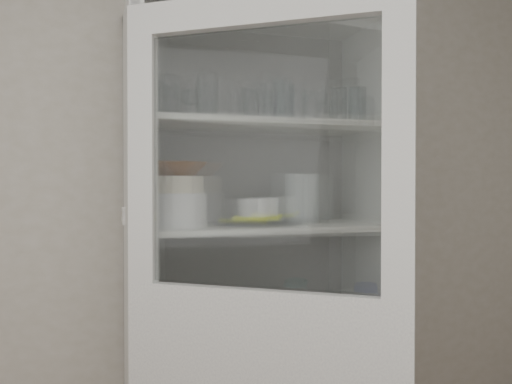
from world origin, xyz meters
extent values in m
cube|color=#AAA290|center=(0.00, 1.50, 1.30)|extent=(3.60, 0.02, 2.60)
cube|color=#BDBDBD|center=(-0.28, 1.27, 1.05)|extent=(0.03, 0.45, 2.10)
cube|color=#BDBDBD|center=(0.68, 1.27, 1.05)|extent=(0.03, 0.45, 2.10)
cube|color=slate|center=(0.20, 1.49, 1.05)|extent=(1.00, 0.03, 2.10)
cube|color=#BDBDBD|center=(0.20, 1.27, 2.08)|extent=(1.00, 0.45, 0.03)
cube|color=silver|center=(0.20, 1.26, 0.85)|extent=(0.94, 0.42, 0.02)
cube|color=silver|center=(0.20, 1.26, 1.25)|extent=(0.94, 0.42, 0.02)
cube|color=silver|center=(0.20, 1.26, 1.65)|extent=(0.94, 0.42, 0.02)
cube|color=#BDBDBD|center=(0.06, 0.78, 1.95)|extent=(0.75, 0.56, 0.10)
cube|color=#BDBDBD|center=(-0.26, 1.02, 1.50)|extent=(0.10, 0.09, 0.80)
cube|color=#BDBDBD|center=(0.39, 0.55, 1.50)|extent=(0.10, 0.09, 0.80)
cube|color=silver|center=(0.06, 0.78, 1.50)|extent=(0.59, 0.44, 0.78)
cylinder|color=silver|center=(-0.16, 1.13, 1.73)|extent=(0.09, 0.09, 0.14)
cylinder|color=silver|center=(-0.02, 1.14, 1.74)|extent=(0.10, 0.10, 0.15)
cylinder|color=silver|center=(0.20, 1.17, 1.73)|extent=(0.09, 0.09, 0.13)
cylinder|color=silver|center=(0.26, 1.14, 1.73)|extent=(0.10, 0.10, 0.14)
cylinder|color=silver|center=(0.27, 1.12, 1.73)|extent=(0.08, 0.08, 0.13)
cylinder|color=silver|center=(0.56, 1.12, 1.73)|extent=(0.07, 0.07, 0.13)
cylinder|color=silver|center=(0.58, 1.16, 1.73)|extent=(0.09, 0.09, 0.14)
cylinder|color=silver|center=(-0.21, 1.27, 1.73)|extent=(0.08, 0.08, 0.15)
cylinder|color=silver|center=(-0.01, 1.25, 1.73)|extent=(0.08, 0.08, 0.14)
cylinder|color=silver|center=(0.17, 1.26, 1.72)|extent=(0.07, 0.07, 0.12)
cylinder|color=silver|center=(0.16, 1.27, 1.73)|extent=(0.07, 0.07, 0.13)
cylinder|color=silver|center=(0.42, 1.25, 1.72)|extent=(0.08, 0.08, 0.13)
cylinder|color=white|center=(-0.13, 1.22, 1.32)|extent=(0.23, 0.23, 0.13)
cylinder|color=white|center=(-0.21, 1.40, 1.30)|extent=(0.20, 0.20, 0.07)
cylinder|color=beige|center=(-0.13, 1.22, 1.42)|extent=(0.25, 0.25, 0.06)
imported|color=brown|center=(-0.13, 1.22, 1.48)|extent=(0.24, 0.24, 0.05)
cylinder|color=silver|center=(0.21, 1.29, 1.27)|extent=(0.42, 0.42, 0.02)
cube|color=#FEFF28|center=(0.21, 1.29, 1.29)|extent=(0.24, 0.24, 0.01)
cylinder|color=white|center=(0.21, 1.29, 1.33)|extent=(0.21, 0.21, 0.07)
cylinder|color=#AEB7B6|center=(0.41, 1.30, 1.36)|extent=(0.14, 0.14, 0.20)
imported|color=navy|center=(0.61, 1.22, 0.91)|extent=(0.14, 0.14, 0.09)
imported|color=teal|center=(0.31, 1.35, 0.91)|extent=(0.11, 0.11, 0.10)
imported|color=white|center=(0.35, 1.14, 0.91)|extent=(0.11, 0.11, 0.09)
cylinder|color=teal|center=(0.28, 1.29, 0.90)|extent=(0.08, 0.08, 0.08)
ellipsoid|color=teal|center=(0.28, 1.29, 0.95)|extent=(0.08, 0.08, 0.02)
cylinder|color=#B5B5B5|center=(0.02, 1.19, 0.88)|extent=(0.10, 0.10, 0.04)
cylinder|color=white|center=(-0.20, 1.30, 0.92)|extent=(0.13, 0.13, 0.12)
cylinder|color=silver|center=(0.26, 1.13, 1.73)|extent=(0.07, 0.07, 0.15)
cylinder|color=silver|center=(0.50, 1.16, 1.73)|extent=(0.07, 0.07, 0.13)
camera|label=1|loc=(-0.43, -0.77, 1.42)|focal=38.00mm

